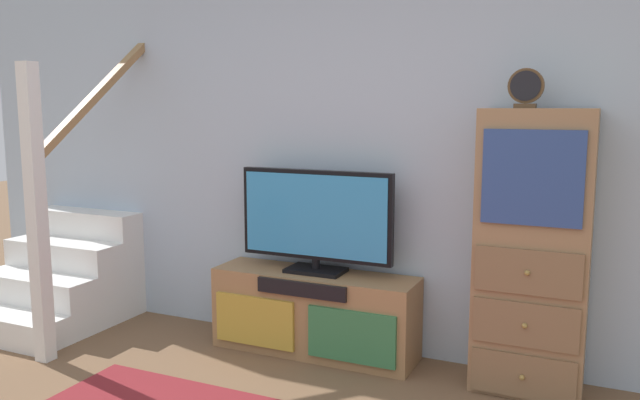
{
  "coord_description": "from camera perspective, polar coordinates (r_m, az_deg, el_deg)",
  "views": [
    {
      "loc": [
        1.34,
        -1.32,
        1.55
      ],
      "look_at": [
        -0.06,
        1.75,
        1.05
      ],
      "focal_mm": 36.05,
      "sensor_mm": 36.0,
      "label": 1
    }
  ],
  "objects": [
    {
      "name": "back_wall",
      "position": [
        4.02,
        4.98,
        5.53
      ],
      "size": [
        6.4,
        0.12,
        2.7
      ],
      "primitive_type": "cube",
      "color": "#A8BCD1",
      "rests_on": "ground_plane"
    },
    {
      "name": "television",
      "position": [
        3.96,
        -0.39,
        -1.65
      ],
      "size": [
        1.0,
        0.22,
        0.64
      ],
      "color": "black",
      "rests_on": "media_console"
    },
    {
      "name": "staircase",
      "position": [
        5.16,
        -20.43,
        -5.34
      ],
      "size": [
        1.0,
        1.36,
        2.2
      ],
      "color": "white",
      "rests_on": "ground_plane"
    },
    {
      "name": "media_console",
      "position": [
        4.09,
        -0.52,
        -10.01
      ],
      "size": [
        1.3,
        0.38,
        0.52
      ],
      "color": "#997047",
      "rests_on": "ground_plane"
    },
    {
      "name": "side_cabinet",
      "position": [
        3.63,
        18.31,
        -4.51
      ],
      "size": [
        0.58,
        0.38,
        1.53
      ],
      "color": "#93704C",
      "rests_on": "ground_plane"
    },
    {
      "name": "desk_clock",
      "position": [
        3.54,
        17.81,
        9.43
      ],
      "size": [
        0.18,
        0.08,
        0.2
      ],
      "color": "#4C3823",
      "rests_on": "side_cabinet"
    }
  ]
}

